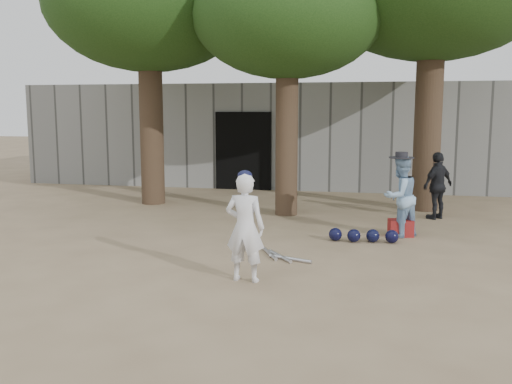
% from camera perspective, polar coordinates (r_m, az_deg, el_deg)
% --- Properties ---
extents(ground, '(70.00, 70.00, 0.00)m').
position_cam_1_polar(ground, '(8.60, -5.33, -7.10)').
color(ground, '#937C5E').
rests_on(ground, ground).
extents(boy_player, '(0.55, 0.39, 1.45)m').
position_cam_1_polar(boy_player, '(7.55, -1.11, -3.58)').
color(boy_player, white).
rests_on(boy_player, ground).
extents(spectator_blue, '(0.89, 0.89, 1.46)m').
position_cam_1_polar(spectator_blue, '(10.52, 14.21, -0.44)').
color(spectator_blue, '#8BB2D7').
rests_on(spectator_blue, ground).
extents(spectator_dark, '(0.82, 0.83, 1.40)m').
position_cam_1_polar(spectator_dark, '(12.43, 17.71, 0.61)').
color(spectator_dark, black).
rests_on(spectator_dark, ground).
extents(red_bag, '(0.47, 0.39, 0.30)m').
position_cam_1_polar(red_bag, '(10.65, 14.26, -3.49)').
color(red_bag, maroon).
rests_on(red_bag, ground).
extents(back_building, '(16.00, 5.24, 3.00)m').
position_cam_1_polar(back_building, '(18.43, 4.17, 5.86)').
color(back_building, gray).
rests_on(back_building, ground).
extents(helmet_row, '(1.19, 0.29, 0.23)m').
position_cam_1_polar(helmet_row, '(10.03, 10.68, -4.30)').
color(helmet_row, black).
rests_on(helmet_row, ground).
extents(bat_pile, '(0.89, 0.76, 0.06)m').
position_cam_1_polar(bat_pile, '(8.86, 2.39, -6.43)').
color(bat_pile, '#BBBCC3').
rests_on(bat_pile, ground).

